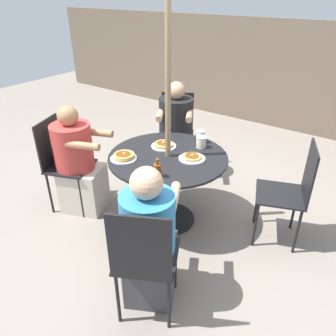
{
  "coord_description": "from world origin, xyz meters",
  "views": [
    {
      "loc": [
        1.56,
        -2.17,
        2.09
      ],
      "look_at": [
        0.0,
        0.0,
        0.6
      ],
      "focal_mm": 35.0,
      "sensor_mm": 36.0,
      "label": 1
    }
  ],
  "objects_px": {
    "drinking_glass_a": "(200,137)",
    "patio_chair_west": "(292,189)",
    "diner_east": "(78,165)",
    "coffee_cup": "(201,142)",
    "syrup_bottle": "(157,170)",
    "diner_south": "(150,243)",
    "patio_table": "(168,169)",
    "pancake_plate_b": "(192,158)",
    "patio_chair_east": "(62,159)",
    "diner_north": "(176,136)",
    "pancake_plate_c": "(124,157)",
    "patio_chair_south": "(144,257)",
    "pancake_plate_a": "(164,145)",
    "patio_chair_north": "(177,128)"
  },
  "relations": [
    {
      "from": "drinking_glass_a",
      "to": "patio_chair_west",
      "type": "bearing_deg",
      "value": -1.64
    },
    {
      "from": "diner_east",
      "to": "drinking_glass_a",
      "type": "bearing_deg",
      "value": 107.08
    },
    {
      "from": "coffee_cup",
      "to": "syrup_bottle",
      "type": "bearing_deg",
      "value": -90.38
    },
    {
      "from": "diner_south",
      "to": "diner_east",
      "type": "bearing_deg",
      "value": 131.98
    },
    {
      "from": "patio_table",
      "to": "syrup_bottle",
      "type": "bearing_deg",
      "value": -67.08
    },
    {
      "from": "diner_east",
      "to": "pancake_plate_b",
      "type": "height_order",
      "value": "diner_east"
    },
    {
      "from": "syrup_bottle",
      "to": "drinking_glass_a",
      "type": "distance_m",
      "value": 0.78
    },
    {
      "from": "patio_chair_east",
      "to": "diner_north",
      "type": "bearing_deg",
      "value": 133.41
    },
    {
      "from": "diner_east",
      "to": "pancake_plate_b",
      "type": "bearing_deg",
      "value": 89.73
    },
    {
      "from": "diner_east",
      "to": "drinking_glass_a",
      "type": "relative_size",
      "value": 8.91
    },
    {
      "from": "pancake_plate_c",
      "to": "patio_table",
      "type": "bearing_deg",
      "value": 44.35
    },
    {
      "from": "patio_chair_east",
      "to": "coffee_cup",
      "type": "xyz_separation_m",
      "value": [
        1.19,
        0.74,
        0.23
      ]
    },
    {
      "from": "patio_chair_south",
      "to": "pancake_plate_c",
      "type": "height_order",
      "value": "patio_chair_south"
    },
    {
      "from": "diner_north",
      "to": "patio_chair_west",
      "type": "distance_m",
      "value": 1.56
    },
    {
      "from": "diner_north",
      "to": "diner_east",
      "type": "height_order",
      "value": "diner_north"
    },
    {
      "from": "pancake_plate_b",
      "to": "pancake_plate_c",
      "type": "relative_size",
      "value": 1.0
    },
    {
      "from": "diner_south",
      "to": "pancake_plate_c",
      "type": "relative_size",
      "value": 4.7
    },
    {
      "from": "coffee_cup",
      "to": "patio_chair_west",
      "type": "bearing_deg",
      "value": 4.29
    },
    {
      "from": "pancake_plate_c",
      "to": "drinking_glass_a",
      "type": "height_order",
      "value": "drinking_glass_a"
    },
    {
      "from": "diner_south",
      "to": "pancake_plate_c",
      "type": "height_order",
      "value": "diner_south"
    },
    {
      "from": "pancake_plate_a",
      "to": "coffee_cup",
      "type": "relative_size",
      "value": 2.17
    },
    {
      "from": "pancake_plate_a",
      "to": "pancake_plate_c",
      "type": "height_order",
      "value": "pancake_plate_c"
    },
    {
      "from": "patio_table",
      "to": "patio_chair_east",
      "type": "relative_size",
      "value": 1.14
    },
    {
      "from": "patio_chair_west",
      "to": "syrup_bottle",
      "type": "height_order",
      "value": "patio_chair_west"
    },
    {
      "from": "patio_chair_north",
      "to": "pancake_plate_c",
      "type": "bearing_deg",
      "value": 72.12
    },
    {
      "from": "pancake_plate_a",
      "to": "pancake_plate_b",
      "type": "distance_m",
      "value": 0.36
    },
    {
      "from": "diner_east",
      "to": "patio_table",
      "type": "bearing_deg",
      "value": 90.0
    },
    {
      "from": "patio_chair_east",
      "to": "diner_east",
      "type": "xyz_separation_m",
      "value": [
        0.17,
        0.07,
        -0.05
      ]
    },
    {
      "from": "pancake_plate_b",
      "to": "drinking_glass_a",
      "type": "xyz_separation_m",
      "value": [
        -0.12,
        0.35,
        0.05
      ]
    },
    {
      "from": "patio_table",
      "to": "diner_south",
      "type": "bearing_deg",
      "value": -62.23
    },
    {
      "from": "patio_chair_north",
      "to": "patio_chair_east",
      "type": "bearing_deg",
      "value": 40.82
    },
    {
      "from": "pancake_plate_b",
      "to": "patio_chair_east",
      "type": "bearing_deg",
      "value": -158.42
    },
    {
      "from": "patio_chair_north",
      "to": "coffee_cup",
      "type": "distance_m",
      "value": 0.98
    },
    {
      "from": "pancake_plate_b",
      "to": "syrup_bottle",
      "type": "distance_m",
      "value": 0.44
    },
    {
      "from": "diner_north",
      "to": "pancake_plate_b",
      "type": "distance_m",
      "value": 1.02
    },
    {
      "from": "patio_chair_east",
      "to": "diner_east",
      "type": "bearing_deg",
      "value": 90.0
    },
    {
      "from": "drinking_glass_a",
      "to": "patio_chair_south",
      "type": "bearing_deg",
      "value": -73.03
    },
    {
      "from": "patio_table",
      "to": "pancake_plate_b",
      "type": "xyz_separation_m",
      "value": [
        0.21,
        0.08,
        0.15
      ]
    },
    {
      "from": "patio_chair_north",
      "to": "diner_south",
      "type": "distance_m",
      "value": 2.05
    },
    {
      "from": "diner_south",
      "to": "patio_chair_north",
      "type": "bearing_deg",
      "value": 91.31
    },
    {
      "from": "patio_chair_east",
      "to": "diner_south",
      "type": "distance_m",
      "value": 1.53
    },
    {
      "from": "diner_north",
      "to": "pancake_plate_a",
      "type": "distance_m",
      "value": 0.78
    },
    {
      "from": "patio_chair_south",
      "to": "pancake_plate_a",
      "type": "bearing_deg",
      "value": 93.04
    },
    {
      "from": "patio_table",
      "to": "diner_south",
      "type": "height_order",
      "value": "diner_south"
    },
    {
      "from": "diner_north",
      "to": "syrup_bottle",
      "type": "relative_size",
      "value": 7.18
    },
    {
      "from": "diner_south",
      "to": "pancake_plate_c",
      "type": "distance_m",
      "value": 0.94
    },
    {
      "from": "syrup_bottle",
      "to": "patio_chair_east",
      "type": "bearing_deg",
      "value": -177.05
    },
    {
      "from": "patio_chair_east",
      "to": "drinking_glass_a",
      "type": "xyz_separation_m",
      "value": [
        1.12,
        0.84,
        0.24
      ]
    },
    {
      "from": "patio_chair_west",
      "to": "patio_table",
      "type": "bearing_deg",
      "value": 90.0
    },
    {
      "from": "patio_chair_north",
      "to": "patio_chair_east",
      "type": "distance_m",
      "value": 1.45
    }
  ]
}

